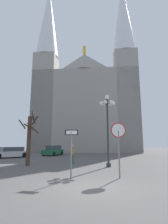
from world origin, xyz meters
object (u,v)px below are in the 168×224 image
(cathedral, at_px, (86,99))
(bare_tree, at_px, (29,138))
(stop_sign, at_px, (118,138))
(parked_car_far_green, at_px, (53,151))
(parked_car_near_silver, at_px, (10,153))
(street_lamp, at_px, (107,118))
(one_way_arrow_sign, at_px, (71,146))
(pedestrian_walking, at_px, (73,152))

(cathedral, bearing_deg, bare_tree, -105.43)
(stop_sign, height_order, parked_car_far_green, stop_sign)
(parked_car_near_silver, bearing_deg, street_lamp, -41.15)
(cathedral, bearing_deg, parked_car_near_silver, -124.75)
(one_way_arrow_sign, distance_m, bare_tree, 6.79)
(parked_car_near_silver, relative_size, pedestrian_walking, 2.83)
(street_lamp, relative_size, parked_car_near_silver, 1.22)
(stop_sign, bearing_deg, cathedral, 89.25)
(bare_tree, distance_m, parked_car_far_green, 12.42)
(one_way_arrow_sign, distance_m, pedestrian_walking, 7.06)
(stop_sign, xyz_separation_m, one_way_arrow_sign, (-2.59, -0.19, -0.43))
(bare_tree, bearing_deg, street_lamp, -9.73)
(parked_car_far_green, height_order, pedestrian_walking, pedestrian_walking)
(stop_sign, distance_m, parked_car_far_green, 18.70)
(parked_car_near_silver, relative_size, parked_car_far_green, 1.08)
(cathedral, distance_m, parked_car_near_silver, 22.01)
(cathedral, height_order, bare_tree, cathedral)
(one_way_arrow_sign, relative_size, bare_tree, 0.56)
(pedestrian_walking, bearing_deg, parked_car_near_silver, 138.67)
(pedestrian_walking, bearing_deg, parked_car_far_green, 105.08)
(one_way_arrow_sign, xyz_separation_m, bare_tree, (-3.61, 5.72, 0.63))
(cathedral, bearing_deg, parked_car_far_green, -116.95)
(one_way_arrow_sign, relative_size, pedestrian_walking, 1.52)
(stop_sign, relative_size, parked_car_far_green, 0.68)
(cathedral, height_order, stop_sign, cathedral)
(one_way_arrow_sign, distance_m, parked_car_near_silver, 16.06)
(one_way_arrow_sign, height_order, bare_tree, bare_tree)
(bare_tree, xyz_separation_m, parked_car_far_green, (0.71, 12.29, -1.61))
(street_lamp, height_order, bare_tree, street_lamp)
(one_way_arrow_sign, bearing_deg, bare_tree, 122.25)
(bare_tree, bearing_deg, parked_car_near_silver, 117.15)
(one_way_arrow_sign, bearing_deg, stop_sign, 4.23)
(bare_tree, relative_size, parked_car_far_green, 1.04)
(cathedral, xyz_separation_m, stop_sign, (-0.38, -29.38, -9.70))
(one_way_arrow_sign, xyz_separation_m, parked_car_far_green, (-2.90, 18.01, -0.97))
(stop_sign, height_order, bare_tree, bare_tree)
(parked_car_far_green, bearing_deg, cathedral, 63.05)
(stop_sign, xyz_separation_m, parked_car_far_green, (-5.49, 17.82, -1.41))
(cathedral, distance_m, pedestrian_walking, 25.15)
(cathedral, xyz_separation_m, parked_car_far_green, (-5.88, -11.56, -11.11))
(street_lamp, bearing_deg, stop_sign, -93.77)
(stop_sign, xyz_separation_m, pedestrian_walking, (-2.54, 6.84, -1.08))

